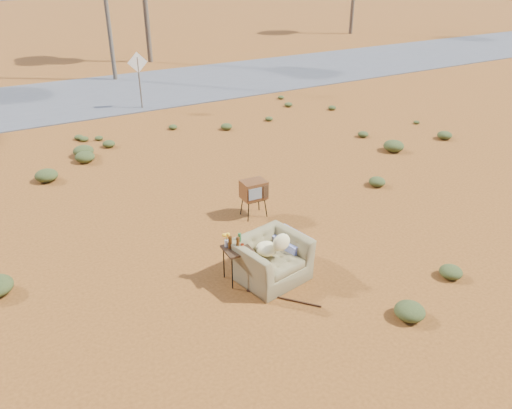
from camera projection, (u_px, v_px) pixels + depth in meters
ground at (266, 266)px, 9.80m from camera, size 140.00×140.00×0.00m
highway at (86, 96)px, 21.38m from camera, size 140.00×7.00×0.04m
armchair at (274, 252)px, 9.31m from camera, size 1.59×1.20×1.10m
tv_unit at (254, 190)px, 11.41m from camera, size 0.57×0.47×0.89m
side_table at (235, 247)px, 9.08m from camera, size 0.52×0.52×0.98m
rusty_bar at (283, 298)px, 8.87m from camera, size 0.92×1.08×0.04m
road_sign at (138, 70)px, 19.07m from camera, size 0.78×0.06×2.19m
scrub_patch at (150, 187)px, 12.78m from camera, size 17.49×8.07×0.33m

